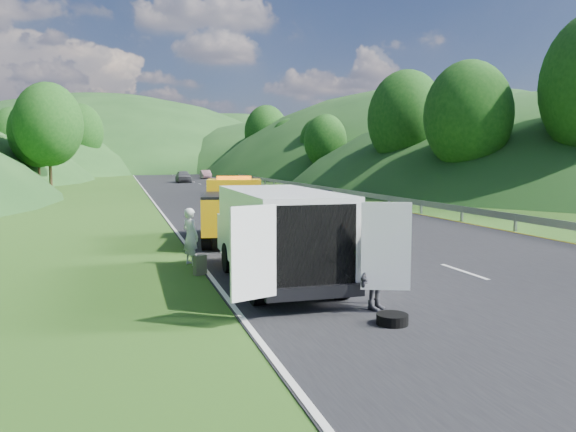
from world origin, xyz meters
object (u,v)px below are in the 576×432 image
object	(u,v)px
worker	(377,310)
passing_suv	(321,218)
child	(245,273)
tow_truck	(234,210)
white_van	(278,231)
woman	(191,265)
suitcase	(200,265)
spare_tire	(392,325)

from	to	relation	value
worker	passing_suv	world-z (taller)	worker
child	tow_truck	bearing A→B (deg)	104.24
child	worker	xyz separation A→B (m)	(1.85, -4.62, 0.00)
tow_truck	white_van	world-z (taller)	tow_truck
tow_truck	passing_suv	distance (m)	9.00
white_van	woman	xyz separation A→B (m)	(-1.82, 3.15, -1.35)
suitcase	tow_truck	bearing A→B (deg)	70.07
white_van	passing_suv	bearing A→B (deg)	66.68
woman	spare_tire	world-z (taller)	woman
woman	worker	bearing A→B (deg)	177.26
tow_truck	passing_suv	xyz separation A→B (m)	(5.95, 6.64, -1.20)
white_van	woman	size ratio (longest dim) A/B	3.99
passing_suv	worker	bearing A→B (deg)	-114.06
worker	passing_suv	distance (m)	17.83
passing_suv	spare_tire	bearing A→B (deg)	-113.74
white_van	worker	size ratio (longest dim) A/B	3.70
white_van	worker	bearing A→B (deg)	-65.38
tow_truck	suitcase	bearing A→B (deg)	-98.19
worker	spare_tire	size ratio (longest dim) A/B	2.98
white_van	suitcase	bearing A→B (deg)	137.32
tow_truck	spare_tire	bearing A→B (deg)	-74.33
suitcase	passing_suv	distance (m)	14.84
woman	spare_tire	bearing A→B (deg)	172.56
spare_tire	passing_suv	distance (m)	18.87
tow_truck	woman	xyz separation A→B (m)	(-2.17, -4.33, -1.20)
child	spare_tire	world-z (taller)	child
tow_truck	worker	xyz separation A→B (m)	(0.98, -10.48, -1.20)
child	white_van	bearing A→B (deg)	-49.69
tow_truck	woman	world-z (taller)	tow_truck
white_van	spare_tire	bearing A→B (deg)	-73.45
white_van	woman	world-z (taller)	white_van
woman	spare_tire	xyz separation A→B (m)	(2.96, -7.18, 0.00)
child	passing_suv	bearing A→B (deg)	84.04
child	worker	bearing A→B (deg)	-45.59
passing_suv	woman	bearing A→B (deg)	-134.39
woman	child	size ratio (longest dim) A/B	1.84
tow_truck	spare_tire	distance (m)	11.60
woman	spare_tire	size ratio (longest dim) A/B	2.76
child	suitcase	distance (m)	1.27
woman	suitcase	bearing A→B (deg)	152.63
woman	passing_suv	bearing A→B (deg)	-66.39
tow_truck	child	size ratio (longest dim) A/B	6.57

